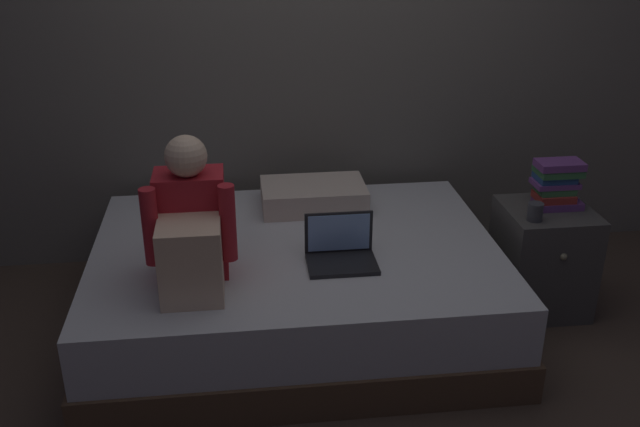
% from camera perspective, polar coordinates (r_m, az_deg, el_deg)
% --- Properties ---
extents(ground_plane, '(8.00, 8.00, 0.00)m').
position_cam_1_polar(ground_plane, '(3.50, 1.92, -11.32)').
color(ground_plane, '#47382D').
extents(wall_back, '(5.60, 0.10, 2.70)m').
position_cam_1_polar(wall_back, '(4.10, -0.44, 14.58)').
color(wall_back, slate).
rests_on(wall_back, ground_plane).
extents(bed, '(2.00, 1.50, 0.46)m').
position_cam_1_polar(bed, '(3.61, -1.91, -5.82)').
color(bed, brown).
rests_on(bed, ground_plane).
extents(nightstand, '(0.44, 0.46, 0.57)m').
position_cam_1_polar(nightstand, '(3.93, 17.29, -3.44)').
color(nightstand, '#474442').
rests_on(nightstand, ground_plane).
extents(person_sitting, '(0.39, 0.44, 0.66)m').
position_cam_1_polar(person_sitting, '(3.11, -10.26, -1.33)').
color(person_sitting, '#B21E28').
rests_on(person_sitting, bed).
extents(laptop, '(0.32, 0.23, 0.22)m').
position_cam_1_polar(laptop, '(3.31, 1.66, -3.00)').
color(laptop, black).
rests_on(laptop, bed).
extents(pillow, '(0.56, 0.36, 0.13)m').
position_cam_1_polar(pillow, '(3.89, -0.53, 1.44)').
color(pillow, beige).
rests_on(pillow, bed).
extents(book_stack, '(0.24, 0.17, 0.25)m').
position_cam_1_polar(book_stack, '(3.81, 18.34, 2.29)').
color(book_stack, '#703D84').
rests_on(book_stack, nightstand).
extents(mug, '(0.08, 0.08, 0.09)m').
position_cam_1_polar(mug, '(3.64, 16.77, 0.13)').
color(mug, '#3D3D42').
rests_on(mug, nightstand).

